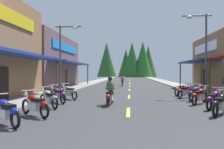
% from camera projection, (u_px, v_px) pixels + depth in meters
% --- Properties ---
extents(ground, '(10.31, 96.80, 0.10)m').
position_uv_depth(ground, '(130.00, 84.00, 34.88)').
color(ground, '#38383A').
extents(sidewalk_left, '(2.47, 96.80, 0.12)m').
position_uv_depth(sidewalk_left, '(90.00, 83.00, 35.41)').
color(sidewalk_left, gray).
rests_on(sidewalk_left, ground).
extents(sidewalk_right, '(2.47, 96.80, 0.12)m').
position_uv_depth(sidewalk_right, '(171.00, 83.00, 34.35)').
color(sidewalk_right, gray).
rests_on(sidewalk_right, ground).
extents(centerline_dashes, '(0.16, 74.32, 0.01)m').
position_uv_depth(centerline_dashes, '(130.00, 82.00, 39.82)').
color(centerline_dashes, '#E0C64C').
rests_on(centerline_dashes, ground).
extents(storefront_left_far, '(8.27, 13.02, 6.07)m').
position_uv_depth(storefront_left_far, '(39.00, 62.00, 26.60)').
color(storefront_left_far, brown).
rests_on(storefront_left_far, ground).
extents(streetlamp_left, '(2.13, 0.30, 5.56)m').
position_uv_depth(streetlamp_left, '(64.00, 49.00, 17.80)').
color(streetlamp_left, '#474C51').
rests_on(streetlamp_left, ground).
extents(streetlamp_right, '(2.13, 0.30, 5.99)m').
position_uv_depth(streetlamp_right, '(201.00, 43.00, 15.98)').
color(streetlamp_right, '#474C51').
rests_on(streetlamp_right, ground).
extents(motorcycle_parked_right_1, '(1.34, 1.79, 1.04)m').
position_uv_depth(motorcycle_parked_right_1, '(221.00, 103.00, 9.22)').
color(motorcycle_parked_right_1, black).
rests_on(motorcycle_parked_right_1, ground).
extents(motorcycle_parked_right_2, '(1.41, 1.74, 1.04)m').
position_uv_depth(motorcycle_parked_right_2, '(215.00, 99.00, 10.73)').
color(motorcycle_parked_right_2, black).
rests_on(motorcycle_parked_right_2, ground).
extents(motorcycle_parked_right_3, '(1.41, 1.74, 1.04)m').
position_uv_depth(motorcycle_parked_right_3, '(200.00, 95.00, 12.35)').
color(motorcycle_parked_right_3, black).
rests_on(motorcycle_parked_right_3, ground).
extents(motorcycle_parked_right_4, '(1.31, 1.81, 1.04)m').
position_uv_depth(motorcycle_parked_right_4, '(195.00, 93.00, 13.85)').
color(motorcycle_parked_right_4, black).
rests_on(motorcycle_parked_right_4, ground).
extents(motorcycle_parked_right_5, '(1.49, 1.67, 1.04)m').
position_uv_depth(motorcycle_parked_right_5, '(185.00, 91.00, 15.39)').
color(motorcycle_parked_right_5, black).
rests_on(motorcycle_parked_right_5, ground).
extents(motorcycle_parked_right_6, '(1.61, 1.56, 1.04)m').
position_uv_depth(motorcycle_parked_right_6, '(183.00, 89.00, 16.89)').
color(motorcycle_parked_right_6, black).
rests_on(motorcycle_parked_right_6, ground).
extents(motorcycle_parked_left_0, '(1.75, 1.39, 1.04)m').
position_uv_depth(motorcycle_parked_left_0, '(6.00, 111.00, 7.41)').
color(motorcycle_parked_left_0, black).
rests_on(motorcycle_parked_left_0, ground).
extents(motorcycle_parked_left_1, '(1.75, 1.39, 1.04)m').
position_uv_depth(motorcycle_parked_left_1, '(35.00, 104.00, 8.97)').
color(motorcycle_parked_left_1, black).
rests_on(motorcycle_parked_left_1, ground).
extents(motorcycle_parked_left_2, '(1.56, 1.61, 1.04)m').
position_uv_depth(motorcycle_parked_left_2, '(49.00, 98.00, 11.17)').
color(motorcycle_parked_left_2, black).
rests_on(motorcycle_parked_left_2, ground).
extents(motorcycle_parked_left_3, '(1.53, 1.64, 1.04)m').
position_uv_depth(motorcycle_parked_left_3, '(57.00, 94.00, 12.96)').
color(motorcycle_parked_left_3, black).
rests_on(motorcycle_parked_left_3, ground).
extents(motorcycle_parked_left_4, '(1.58, 1.59, 1.04)m').
position_uv_depth(motorcycle_parked_left_4, '(69.00, 92.00, 14.70)').
color(motorcycle_parked_left_4, black).
rests_on(motorcycle_parked_left_4, ground).
extents(rider_cruising_lead, '(0.60, 2.14, 1.57)m').
position_uv_depth(rider_cruising_lead, '(110.00, 93.00, 12.03)').
color(rider_cruising_lead, black).
rests_on(rider_cruising_lead, ground).
extents(rider_cruising_trailing, '(0.60, 2.14, 1.57)m').
position_uv_depth(rider_cruising_trailing, '(122.00, 81.00, 29.21)').
color(rider_cruising_trailing, black).
rests_on(rider_cruising_trailing, ground).
extents(treeline_backdrop, '(23.75, 11.31, 13.76)m').
position_uv_depth(treeline_backdrop, '(131.00, 61.00, 85.65)').
color(treeline_backdrop, '#2D5A23').
rests_on(treeline_backdrop, ground).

